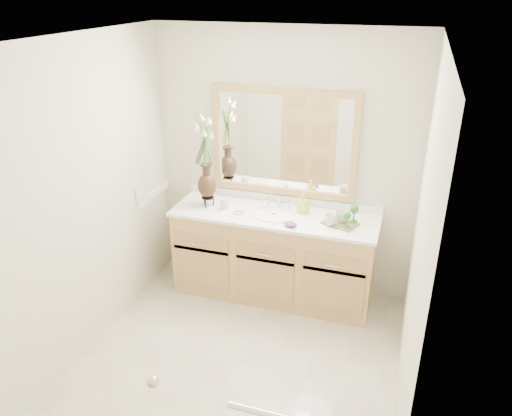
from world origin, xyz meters
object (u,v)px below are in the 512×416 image
(tumbler, at_px, (224,204))
(tray, at_px, (340,224))
(soap_bottle, at_px, (303,204))
(flower_vase, at_px, (205,147))

(tumbler, distance_m, tray, 1.05)
(tray, bearing_deg, soap_bottle, -179.67)
(tray, bearing_deg, flower_vase, -159.08)
(soap_bottle, relative_size, tray, 0.61)
(flower_vase, bearing_deg, tumbler, -6.18)
(tumbler, bearing_deg, soap_bottle, 10.87)
(tumbler, bearing_deg, tray, -0.28)
(soap_bottle, bearing_deg, tray, -0.85)
(tumbler, bearing_deg, flower_vase, 173.82)
(flower_vase, xyz_separation_m, tray, (1.22, -0.02, -0.56))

